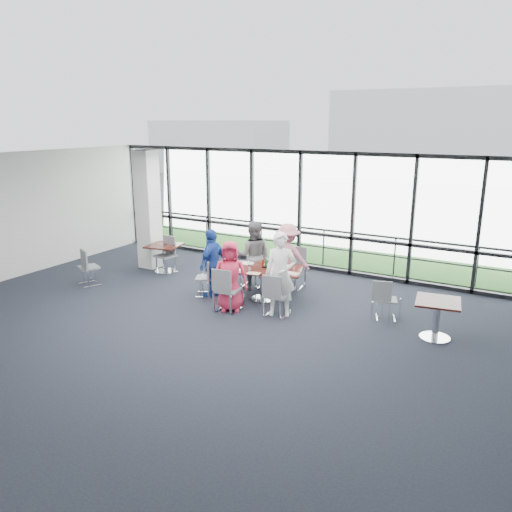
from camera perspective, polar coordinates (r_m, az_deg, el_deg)
The scene contains 39 objects.
floor at distance 9.92m, azimuth -7.58°, elevation -8.38°, with size 12.00×10.00×0.02m, color black.
ceiling at distance 9.14m, azimuth -8.28°, elevation 10.42°, with size 12.00×10.00×0.04m, color silver.
curtain_wall_back at distance 13.61m, azimuth 5.01°, elevation 5.23°, with size 12.00×0.10×3.20m, color white.
structural_column at distance 13.92m, azimuth -12.21°, elevation 5.17°, with size 0.50×0.50×3.20m, color white.
apron at distance 18.50m, azimuth 11.43°, elevation 2.51°, with size 80.00×70.00×0.02m, color slate.
grass_strip at distance 16.65m, azimuth 9.24°, elevation 1.33°, with size 80.00×5.00×0.01m, color #275722.
hangar_aux at distance 42.41m, azimuth -4.21°, elevation 12.49°, with size 10.00×6.00×4.00m, color white.
guard_rail at distance 14.37m, azimuth 5.92°, elevation 1.26°, with size 0.06×0.06×12.00m, color #2D2D33.
main_table at distance 11.21m, azimuth 0.76°, elevation -2.07°, with size 1.96×1.43×0.75m.
side_table_left at distance 13.53m, azimuth -10.44°, elevation 0.76°, with size 0.96×0.96×0.75m.
side_table_right at distance 9.81m, azimuth 20.04°, elevation -5.54°, with size 0.89×0.89×0.75m.
diner_near_left at distance 10.58m, azimuth -2.98°, elevation -2.31°, with size 0.74×0.48×1.52m, color #D4294B.
diner_near_right at distance 10.27m, azimuth 2.82°, elevation -2.12°, with size 0.64×0.47×1.77m, color white.
diner_far_left at distance 11.92m, azimuth -0.30°, elevation 0.07°, with size 0.81×0.50×1.66m, color slate.
diner_far_right at distance 11.84m, azimuth 3.62°, elevation -0.15°, with size 1.05×0.54×1.62m, color #D17A8C.
diner_end at distance 11.45m, azimuth -4.99°, elevation -0.80°, with size 0.93×0.51×1.59m, color #1E42A0.
chair_main_nl at distance 10.60m, azimuth -3.19°, elevation -3.91°, with size 0.46×0.46×0.94m, color slate, non-canonical shape.
chair_main_nr at distance 10.36m, azimuth 2.42°, elevation -4.53°, with size 0.44×0.44×0.89m, color slate, non-canonical shape.
chair_main_fl at distance 12.21m, azimuth -0.31°, elevation -1.31°, with size 0.46×0.46×0.94m, color slate, non-canonical shape.
chair_main_fr at distance 12.02m, azimuth 4.14°, elevation -1.51°, with size 0.48×0.48×0.98m, color slate, non-canonical shape.
chair_main_end at distance 11.60m, azimuth -5.82°, elevation -2.49°, with size 0.42×0.42×0.86m, color slate, non-canonical shape.
chair_spare_la at distance 12.94m, azimuth -18.59°, elevation -1.23°, with size 0.45×0.45×0.92m, color slate, non-canonical shape.
chair_spare_lb at distance 13.47m, azimuth -10.28°, elevation 0.03°, with size 0.46×0.46×0.95m, color slate, non-canonical shape.
chair_spare_r at distance 10.54m, azimuth 14.71°, elevation -4.86°, with size 0.40×0.40×0.82m, color slate, non-canonical shape.
plate_nl at distance 11.01m, azimuth -2.06°, elevation -1.61°, with size 0.25×0.25×0.01m, color white.
plate_nr at distance 10.82m, azimuth 3.37°, elevation -1.93°, with size 0.27×0.27×0.01m, color white.
plate_fl at distance 11.51m, azimuth -0.91°, elevation -0.85°, with size 0.28×0.28×0.01m, color white.
plate_fr at distance 11.33m, azimuth 3.32°, elevation -1.13°, with size 0.25×0.25×0.01m, color white.
plate_end at distance 11.36m, azimuth -2.94°, elevation -1.09°, with size 0.24×0.24×0.01m, color white.
tumbler_a at distance 10.95m, azimuth -0.78°, elevation -1.36°, with size 0.07×0.07×0.13m, color white.
tumbler_b at distance 10.96m, azimuth 2.15°, elevation -1.34°, with size 0.07×0.07×0.14m, color white.
tumbler_c at distance 11.39m, azimuth 1.27°, elevation -0.70°, with size 0.07×0.07×0.14m, color white.
tumbler_d at distance 11.21m, azimuth -2.54°, elevation -0.95°, with size 0.07×0.07×0.15m, color white.
menu_a at distance 10.78m, azimuth -0.28°, elevation -1.99°, with size 0.29×0.20×0.00m, color silver.
menu_b at distance 10.81m, azimuth 4.10°, elevation -1.98°, with size 0.33×0.23×0.00m, color silver.
menu_c at distance 11.48m, azimuth 1.60°, elevation -0.93°, with size 0.30×0.21×0.00m, color silver.
condiment_caddy at distance 11.18m, azimuth 1.00°, elevation -1.27°, with size 0.10×0.07×0.04m, color black.
ketchup_bottle at distance 11.21m, azimuth 0.79°, elevation -0.85°, with size 0.06×0.06×0.18m, color #B01500.
green_bottle at distance 11.21m, azimuth 1.16°, elevation -0.80°, with size 0.05×0.05×0.20m, color #19662E.
Camera 1 is at (5.60, -7.19, 3.93)m, focal length 35.00 mm.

